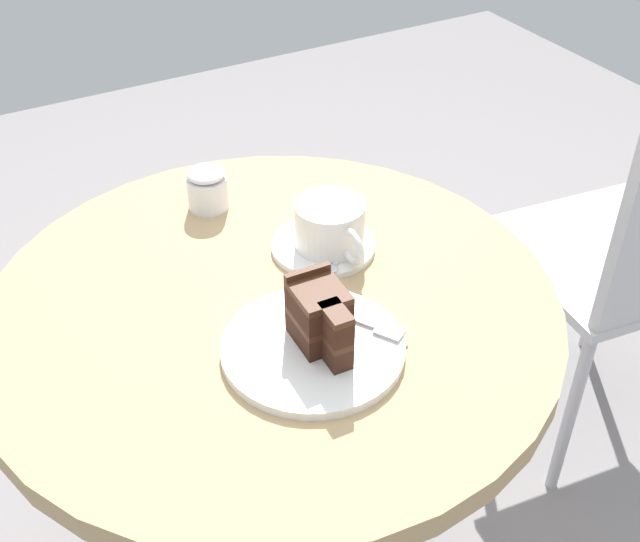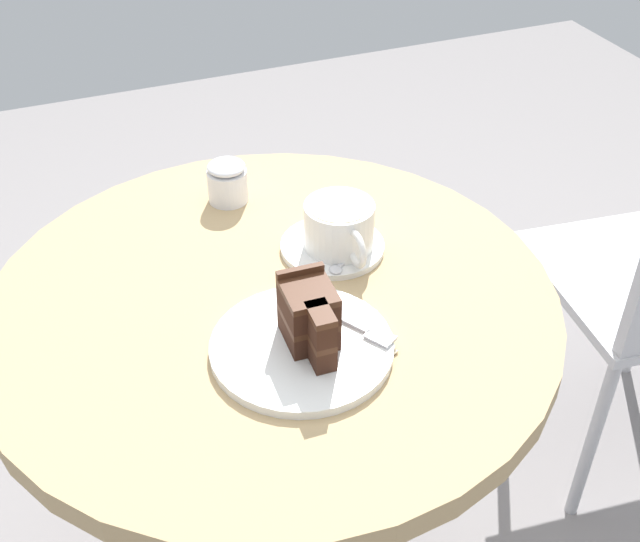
{
  "view_description": "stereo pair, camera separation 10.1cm",
  "coord_description": "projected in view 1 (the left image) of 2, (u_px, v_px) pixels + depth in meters",
  "views": [
    {
      "loc": [
        0.73,
        -0.33,
        1.35
      ],
      "look_at": [
        0.02,
        0.06,
        0.73
      ],
      "focal_mm": 45.0,
      "sensor_mm": 36.0,
      "label": 1
    },
    {
      "loc": [
        0.77,
        -0.24,
        1.35
      ],
      "look_at": [
        0.02,
        0.06,
        0.73
      ],
      "focal_mm": 45.0,
      "sensor_mm": 36.0,
      "label": 2
    }
  ],
  "objects": [
    {
      "name": "saucer",
      "position": [
        323.0,
        246.0,
        1.12
      ],
      "size": [
        0.14,
        0.14,
        0.01
      ],
      "color": "white",
      "rests_on": "cafe_table"
    },
    {
      "name": "cake_slice",
      "position": [
        321.0,
        317.0,
        0.93
      ],
      "size": [
        0.1,
        0.06,
        0.08
      ],
      "rotation": [
        0.0,
        0.0,
        6.25
      ],
      "color": "#381E14",
      "rests_on": "cake_plate"
    },
    {
      "name": "napkin",
      "position": [
        328.0,
        344.0,
        0.96
      ],
      "size": [
        0.18,
        0.17,
        0.0
      ],
      "rotation": [
        0.0,
        0.0,
        0.21
      ],
      "color": "beige",
      "rests_on": "cafe_table"
    },
    {
      "name": "cafe_table",
      "position": [
        274.0,
        363.0,
        1.1
      ],
      "size": [
        0.75,
        0.75,
        0.69
      ],
      "color": "tan",
      "rests_on": "ground"
    },
    {
      "name": "cake_plate",
      "position": [
        316.0,
        347.0,
        0.95
      ],
      "size": [
        0.22,
        0.22,
        0.01
      ],
      "color": "white",
      "rests_on": "cafe_table"
    },
    {
      "name": "coffee_cup",
      "position": [
        330.0,
        224.0,
        1.09
      ],
      "size": [
        0.13,
        0.1,
        0.07
      ],
      "color": "white",
      "rests_on": "saucer"
    },
    {
      "name": "fork",
      "position": [
        364.0,
        323.0,
        0.97
      ],
      "size": [
        0.12,
        0.08,
        0.0
      ],
      "rotation": [
        0.0,
        0.0,
        0.55
      ],
      "color": "silver",
      "rests_on": "cake_plate"
    },
    {
      "name": "sugar_pot",
      "position": [
        207.0,
        188.0,
        1.18
      ],
      "size": [
        0.06,
        0.06,
        0.07
      ],
      "color": "white",
      "rests_on": "cafe_table"
    },
    {
      "name": "teaspoon",
      "position": [
        341.0,
        259.0,
        1.08
      ],
      "size": [
        0.05,
        0.08,
        0.0
      ],
      "rotation": [
        0.0,
        0.0,
        5.24
      ],
      "color": "silver",
      "rests_on": "saucer"
    }
  ]
}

